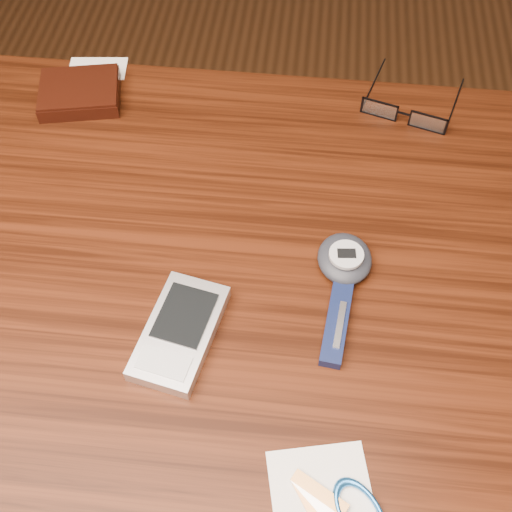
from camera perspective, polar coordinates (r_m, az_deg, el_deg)
The scene contains 8 objects.
ground at distance 1.40m, azimuth -4.09°, elevation -18.72°, with size 3.80×3.80×0.00m, color #472814.
desk at distance 0.80m, azimuth -6.79°, elevation -5.66°, with size 1.00×0.70×0.75m.
wallet_and_card at distance 0.93m, azimuth -15.37°, elevation 13.86°, with size 0.12×0.15×0.02m.
eyeglasses at distance 0.89m, azimuth 13.07°, elevation 12.27°, with size 0.14×0.15×0.03m.
pda_phone at distance 0.67m, azimuth -6.79°, elevation -6.72°, with size 0.09×0.14×0.02m.
pedometer at distance 0.72m, azimuth 7.89°, elevation -0.21°, with size 0.07×0.08×0.03m.
notepad_keys at distance 0.61m, azimuth 7.67°, elevation -21.34°, with size 0.13×0.12×0.01m.
pocket_knife at distance 0.68m, azimuth 7.20°, elevation -5.89°, with size 0.03×0.10×0.01m.
Camera 1 is at (0.14, -0.38, 1.34)m, focal length 45.00 mm.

